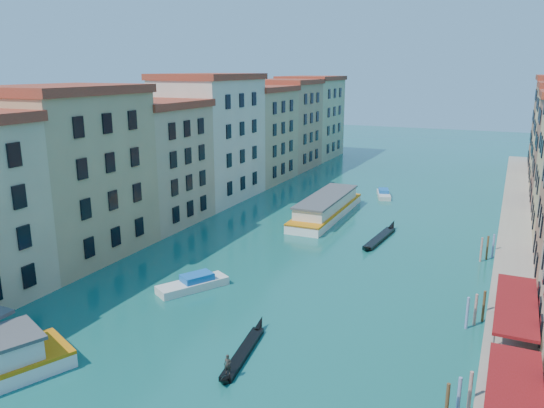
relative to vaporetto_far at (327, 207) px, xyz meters
The scene contains 8 objects.
left_bank_palazzos 23.62m from the vaporetto_far, behind, with size 12.80×128.40×21.00m.
quay 26.33m from the vaporetto_far, ahead, with size 4.00×140.00×1.00m, color gray.
mooring_poles_right 45.65m from the vaporetto_far, 59.41° to the right, with size 1.44×54.24×3.20m.
vaporetto_far is the anchor object (origin of this frame).
gondola_fore 41.64m from the vaporetto_far, 80.09° to the right, with size 2.30×10.42×2.08m.
gondola_far 12.84m from the vaporetto_far, 37.72° to the right, with size 2.12×12.80×1.81m.
motorboat_mid 31.84m from the vaporetto_far, 96.12° to the right, with size 5.64×7.46×1.51m.
motorboat_far 16.96m from the vaporetto_far, 72.76° to the left, with size 3.79×6.65×1.31m.
Camera 1 is at (20.58, -5.85, 21.78)m, focal length 35.00 mm.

